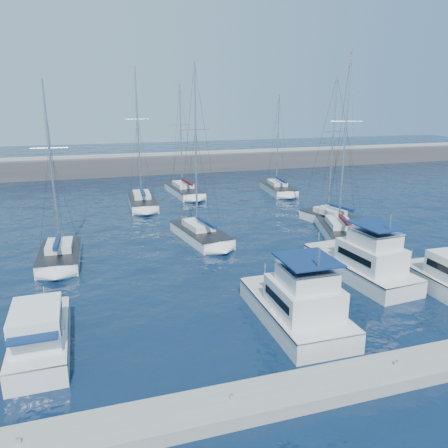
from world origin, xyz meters
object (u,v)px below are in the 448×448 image
object	(u,v)px
motor_yacht_port_outer	(40,337)
sailboat_back_b	(184,191)
motor_yacht_stbd_inner	(363,263)
motor_yacht_stbd_outer	(445,278)
motor_yacht_port_inner	(298,306)
sailboat_back_a	(142,201)
sailboat_mid_e	(332,218)
sailboat_back_c	(278,189)
sailboat_mid_b	(200,234)
sailboat_mid_a	(60,256)
sailboat_mid_d	(340,231)

from	to	relation	value
motor_yacht_port_outer	sailboat_back_b	bearing A→B (deg)	66.17
motor_yacht_stbd_inner	motor_yacht_stbd_outer	bearing A→B (deg)	-47.63
motor_yacht_stbd_inner	sailboat_back_b	world-z (taller)	sailboat_back_b
motor_yacht_port_inner	sailboat_back_a	world-z (taller)	sailboat_back_a
sailboat_mid_e	sailboat_back_c	xyz separation A→B (m)	(1.23, 16.48, -0.03)
sailboat_mid_b	sailboat_mid_e	xyz separation A→B (m)	(14.46, 1.11, 0.00)
sailboat_back_b	sailboat_mid_a	bearing A→B (deg)	-128.03
motor_yacht_stbd_inner	motor_yacht_port_outer	bearing A→B (deg)	-175.05
motor_yacht_stbd_outer	sailboat_mid_e	size ratio (longest dim) A/B	0.39
motor_yacht_port_outer	sailboat_mid_d	distance (m)	28.18
sailboat_mid_d	sailboat_mid_e	distance (m)	4.64
motor_yacht_port_inner	sailboat_mid_e	size ratio (longest dim) A/B	0.56
sailboat_mid_a	sailboat_back_a	size ratio (longest dim) A/B	0.87
motor_yacht_stbd_inner	sailboat_mid_e	world-z (taller)	sailboat_mid_e
sailboat_back_a	sailboat_back_c	distance (m)	19.25
sailboat_mid_d	sailboat_back_c	world-z (taller)	sailboat_mid_d
sailboat_back_a	sailboat_back_b	distance (m)	7.99
sailboat_back_a	sailboat_back_b	bearing A→B (deg)	40.31
motor_yacht_port_outer	sailboat_mid_d	world-z (taller)	sailboat_mid_d
motor_yacht_stbd_outer	sailboat_mid_d	xyz separation A→B (m)	(0.00, 12.77, -0.40)
motor_yacht_stbd_outer	sailboat_mid_a	size ratio (longest dim) A/B	0.41
motor_yacht_stbd_outer	motor_yacht_port_inner	bearing A→B (deg)	-173.00
sailboat_mid_b	sailboat_mid_e	distance (m)	14.50
motor_yacht_stbd_inner	sailboat_back_c	size ratio (longest dim) A/B	0.72
motor_yacht_port_inner	sailboat_mid_d	size ratio (longest dim) A/B	0.50
sailboat_mid_b	sailboat_back_b	distance (m)	20.36
motor_yacht_port_outer	sailboat_back_c	xyz separation A→B (m)	(28.11, 33.50, -0.44)
sailboat_mid_b	sailboat_back_c	xyz separation A→B (m)	(15.69, 17.58, -0.03)
motor_yacht_stbd_inner	sailboat_mid_b	distance (m)	15.21
motor_yacht_port_outer	sailboat_back_a	bearing A→B (deg)	73.03
sailboat_mid_e	sailboat_mid_a	bearing A→B (deg)	171.96
sailboat_mid_e	sailboat_back_c	world-z (taller)	sailboat_mid_e
sailboat_mid_b	sailboat_mid_d	bearing A→B (deg)	-23.43
sailboat_mid_d	sailboat_mid_e	world-z (taller)	sailboat_mid_d
sailboat_mid_d	sailboat_mid_e	bearing A→B (deg)	86.67
motor_yacht_port_outer	motor_yacht_port_inner	world-z (taller)	motor_yacht_port_inner
motor_yacht_port_inner	sailboat_mid_a	xyz separation A→B (m)	(-13.44, 14.70, -0.60)
motor_yacht_port_outer	sailboat_mid_e	world-z (taller)	sailboat_mid_e
motor_yacht_port_outer	sailboat_back_a	size ratio (longest dim) A/B	0.44
sailboat_back_c	motor_yacht_port_inner	bearing A→B (deg)	-106.57
sailboat_mid_e	sailboat_back_c	distance (m)	16.52
sailboat_mid_e	sailboat_mid_d	bearing A→B (deg)	-127.38
motor_yacht_port_outer	motor_yacht_port_inner	bearing A→B (deg)	-5.58
motor_yacht_port_outer	sailboat_mid_e	xyz separation A→B (m)	(26.88, 17.03, -0.40)
sailboat_mid_d	motor_yacht_port_inner	bearing A→B (deg)	-110.87
motor_yacht_stbd_inner	sailboat_mid_d	world-z (taller)	sailboat_mid_d
motor_yacht_stbd_outer	sailboat_back_a	xyz separation A→B (m)	(-16.14, 31.20, -0.41)
sailboat_mid_b	sailboat_back_a	bearing A→B (deg)	93.33
motor_yacht_stbd_outer	sailboat_mid_b	xyz separation A→B (m)	(-12.72, 15.97, -0.41)
sailboat_mid_e	sailboat_back_b	xyz separation A→B (m)	(-11.58, 19.05, -0.03)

